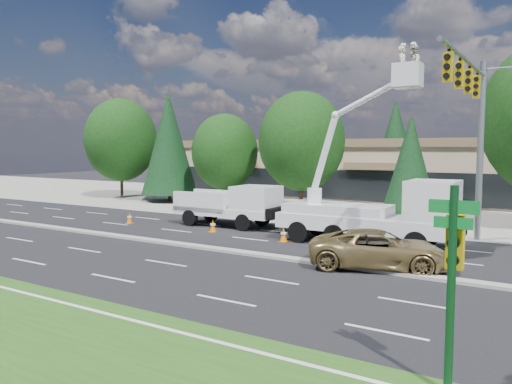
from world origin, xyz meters
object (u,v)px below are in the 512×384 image
Objects in this scene: bucket_truck at (379,205)px; minivan at (379,249)px; street_sign_pole at (453,267)px; utility_pickup at (234,210)px; signal_mast at (475,119)px.

bucket_truck reaches higher than minivan.
bucket_truck reaches higher than street_sign_pole.
street_sign_pole reaches higher than utility_pickup.
signal_mast is 5.95m from bucket_truck.
utility_pickup is at bearing 171.60° from bucket_truck.
street_sign_pole is 10.13m from minivan.
signal_mast is 1.08× the size of bucket_truck.
minivan is at bearing -29.49° from utility_pickup.
street_sign_pole is at bearing -82.73° from signal_mast.
minivan is at bearing -110.11° from signal_mast.
street_sign_pole is (1.97, -15.45, -3.61)m from signal_mast.
minivan is at bearing 115.69° from street_sign_pole.
signal_mast reaches higher than street_sign_pole.
bucket_truck is (9.30, -1.26, 0.98)m from utility_pickup.
signal_mast reaches higher than minivan.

